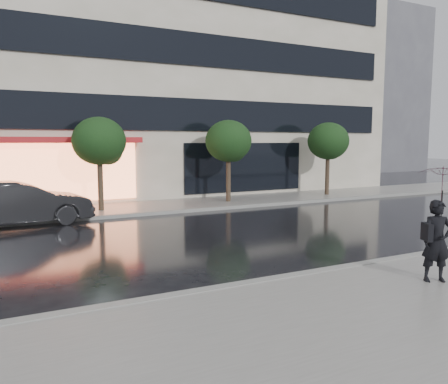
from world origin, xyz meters
TOP-DOWN VIEW (x-y plane):
  - ground at (0.00, 0.00)m, footprint 120.00×120.00m
  - sidewalk_near at (0.00, -3.25)m, footprint 60.00×4.50m
  - sidewalk_far at (0.00, 10.25)m, footprint 60.00×3.50m
  - curb_near at (0.00, -1.00)m, footprint 60.00×0.25m
  - curb_far at (0.00, 8.50)m, footprint 60.00×0.25m
  - office_building at (-0.00, 17.97)m, footprint 30.00×12.76m
  - bg_building_right at (26.00, 28.00)m, footprint 12.00×12.00m
  - tree_mid_west at (-2.94, 10.03)m, footprint 2.20×2.20m
  - tree_mid_east at (3.06, 10.03)m, footprint 2.20×2.20m
  - tree_far_east at (9.06, 10.03)m, footprint 2.20×2.20m
  - parked_car at (-6.11, 8.30)m, footprint 4.97×2.31m
  - pedestrian_with_umbrella at (1.34, -2.65)m, footprint 1.26×1.27m

SIDE VIEW (x-z plane):
  - ground at x=0.00m, z-range 0.00..0.00m
  - sidewalk_near at x=0.00m, z-range 0.00..0.12m
  - sidewalk_far at x=0.00m, z-range 0.00..0.12m
  - curb_near at x=0.00m, z-range 0.00..0.14m
  - curb_far at x=0.00m, z-range 0.00..0.14m
  - parked_car at x=-6.11m, z-range 0.00..1.58m
  - pedestrian_with_umbrella at x=1.34m, z-range 0.49..2.88m
  - tree_mid_west at x=-2.94m, z-range 0.93..4.92m
  - tree_mid_east at x=3.06m, z-range 0.93..4.92m
  - tree_far_east at x=9.06m, z-range 0.93..4.92m
  - bg_building_right at x=26.00m, z-range 0.00..16.00m
  - office_building at x=0.00m, z-range 0.00..18.00m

